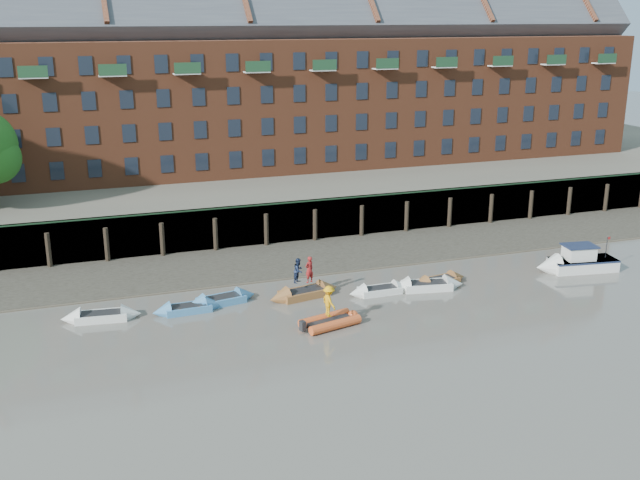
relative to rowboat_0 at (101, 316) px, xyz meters
name	(u,v)px	position (x,y,z in m)	size (l,w,h in m)	color
ground	(411,359)	(15.12, -10.74, -0.24)	(220.00, 220.00, 0.00)	#645E58
foreshore	(306,258)	(15.12, 7.26, -0.24)	(110.00, 8.00, 0.50)	#3D382F
mud_band	(321,272)	(15.12, 3.86, -0.24)	(110.00, 1.60, 0.10)	#4C4336
river_wall	(289,222)	(15.12, 11.64, 1.36)	(110.00, 1.23, 3.30)	#2D2A26
bank_terrace	(248,186)	(15.12, 25.26, 1.36)	(110.00, 28.00, 3.20)	#5E594D
apartment_terrace	(242,65)	(15.12, 26.25, 12.59)	(80.60, 15.56, 20.98)	brown
rowboat_0	(101,316)	(0.00, 0.00, 0.00)	(4.76, 1.88, 1.34)	silver
rowboat_1	(188,308)	(5.07, -0.41, -0.02)	(4.36, 1.42, 1.25)	teal
rowboat_2	(221,300)	(7.28, 0.26, 0.00)	(4.74, 2.15, 1.33)	teal
rowboat_3	(304,293)	(12.54, -0.35, 0.01)	(5.08, 2.34, 1.42)	brown
rowboat_4	(380,290)	(17.37, -1.37, -0.02)	(4.26, 1.26, 1.23)	silver
rowboat_5	(427,286)	(20.63, -1.66, 0.02)	(5.10, 2.25, 1.43)	silver
rowboat_6	(439,281)	(21.81, -1.08, -0.02)	(4.41, 1.94, 1.24)	brown
rib_tender	(332,321)	(12.68, -5.20, 0.04)	(3.77, 2.48, 0.63)	#CC4F22
motor_launch	(570,263)	(31.82, -1.69, 0.38)	(6.06, 2.71, 2.41)	silver
person_rower_a	(309,270)	(12.89, -0.36, 1.59)	(0.64, 0.42, 1.74)	maroon
person_rower_b	(299,270)	(12.24, -0.14, 1.53)	(0.79, 0.61, 1.62)	#19233F
person_rib_crew	(329,301)	(12.51, -5.15, 1.28)	(1.19, 0.69, 1.85)	orange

